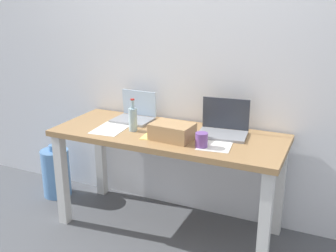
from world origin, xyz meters
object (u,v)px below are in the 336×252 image
desk (168,148)px  computer_mouse (175,124)px  cardboard_box (172,131)px  laptop_right (223,127)px  beer_bottle (133,119)px  water_cooler_jug (56,172)px  coffee_mug (202,140)px  laptop_left (135,114)px

desk → computer_mouse: (-0.02, 0.16, 0.13)m
cardboard_box → laptop_right: bearing=39.8°
beer_bottle → cardboard_box: 0.33m
beer_bottle → laptop_right: bearing=17.4°
laptop_right → computer_mouse: bearing=175.6°
desk → water_cooler_jug: bearing=176.2°
laptop_right → beer_bottle: (-0.61, -0.19, 0.04)m
laptop_right → water_cooler_jug: (-1.47, -0.06, -0.60)m
cardboard_box → computer_mouse: bearing=110.0°
desk → coffee_mug: 0.39m
laptop_right → coffee_mug: 0.30m
laptop_right → coffee_mug: (-0.05, -0.29, -0.00)m
laptop_left → beer_bottle: bearing=-63.6°
laptop_right → coffee_mug: bearing=-100.5°
coffee_mug → computer_mouse: bearing=135.1°
desk → beer_bottle: beer_bottle is taller
coffee_mug → water_cooler_jug: size_ratio=0.20×
laptop_right → water_cooler_jug: 1.59m
desk → cardboard_box: size_ratio=5.92×
beer_bottle → computer_mouse: 0.33m
desk → laptop_left: size_ratio=5.59×
laptop_left → water_cooler_jug: size_ratio=0.63×
laptop_right → beer_bottle: laptop_right is taller
laptop_left → computer_mouse: (0.34, -0.01, -0.03)m
laptop_left → cardboard_box: bearing=-32.3°
laptop_left → beer_bottle: size_ratio=1.25×
beer_bottle → cardboard_box: bearing=-7.9°
computer_mouse → water_cooler_jug: bearing=152.2°
desk → coffee_mug: (0.31, -0.17, 0.16)m
water_cooler_jug → beer_bottle: bearing=-8.9°
desk → water_cooler_jug: size_ratio=3.50×
laptop_left → laptop_right: laptop_right is taller
beer_bottle → coffee_mug: bearing=-10.6°
laptop_right → cardboard_box: bearing=-140.2°
desk → laptop_left: (-0.36, 0.17, 0.16)m
beer_bottle → water_cooler_jug: (-0.86, 0.14, -0.64)m
computer_mouse → cardboard_box: 0.28m
computer_mouse → coffee_mug: (0.33, -0.32, 0.03)m
beer_bottle → cardboard_box: size_ratio=0.85×
cardboard_box → desk: bearing=126.6°
desk → laptop_left: laptop_left is taller
coffee_mug → laptop_right: bearing=79.5°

